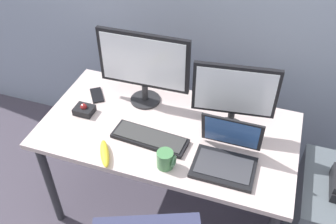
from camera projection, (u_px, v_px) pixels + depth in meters
ground_plane at (168, 206)px, 2.56m from camera, size 8.00×8.00×0.00m
desk at (168, 139)px, 2.14m from camera, size 1.41×0.75×0.73m
file_cabinet at (329, 223)px, 2.11m from camera, size 0.42×0.53×0.63m
monitor_main at (144, 64)px, 2.10m from camera, size 0.53×0.18×0.45m
monitor_side at (234, 95)px, 1.92m from camera, size 0.43×0.18×0.42m
keyboard at (150, 138)px, 2.01m from camera, size 0.42×0.16×0.03m
laptop at (227, 154)px, 1.86m from camera, size 0.31×0.28×0.23m
trackball_mouse at (84, 110)px, 2.17m from camera, size 0.11×0.09×0.07m
coffee_mug at (166, 160)px, 1.85m from camera, size 0.09×0.08×0.10m
cell_phone at (97, 95)px, 2.30m from camera, size 0.14×0.16×0.01m
banana at (105, 153)px, 1.91m from camera, size 0.14×0.19×0.04m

